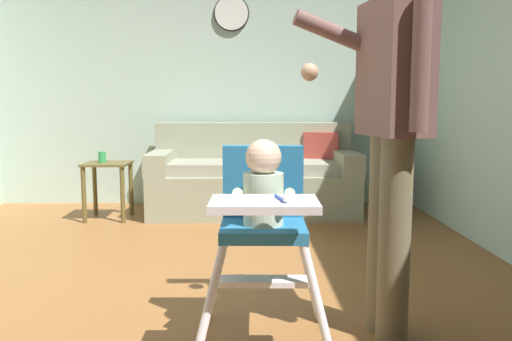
{
  "coord_description": "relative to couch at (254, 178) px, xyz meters",
  "views": [
    {
      "loc": [
        0.42,
        -2.57,
        1.05
      ],
      "look_at": [
        0.47,
        -0.17,
        0.74
      ],
      "focal_mm": 36.73,
      "sensor_mm": 36.0,
      "label": 1
    }
  ],
  "objects": [
    {
      "name": "adult_standing",
      "position": [
        0.55,
        -2.74,
        0.62
      ],
      "size": [
        0.56,
        0.5,
        1.68
      ],
      "rotation": [
        0.0,
        0.0,
        -2.99
      ],
      "color": "#71664A",
      "rests_on": "ground"
    },
    {
      "name": "couch",
      "position": [
        0.0,
        0.0,
        0.0
      ],
      "size": [
        1.96,
        0.86,
        0.86
      ],
      "rotation": [
        0.0,
        0.0,
        -1.57
      ],
      "color": "gray",
      "rests_on": "ground"
    },
    {
      "name": "high_chair",
      "position": [
        -0.0,
        -2.82,
        0.28
      ],
      "size": [
        0.62,
        0.73,
        0.91
      ],
      "rotation": [
        0.0,
        0.0,
        -1.59
      ],
      "color": "white",
      "rests_on": "ground"
    },
    {
      "name": "side_table",
      "position": [
        -1.34,
        -0.27,
        0.05
      ],
      "size": [
        0.4,
        0.4,
        0.52
      ],
      "color": "brown",
      "rests_on": "ground"
    },
    {
      "name": "sippy_cup",
      "position": [
        -1.38,
        -0.27,
        0.24
      ],
      "size": [
        0.07,
        0.07,
        0.1
      ],
      "primitive_type": "cylinder",
      "color": "green",
      "rests_on": "side_table"
    },
    {
      "name": "ground",
      "position": [
        -0.5,
        -2.43,
        -0.38
      ],
      "size": [
        5.91,
        7.45,
        0.1
      ],
      "primitive_type": "cube",
      "color": "brown"
    },
    {
      "name": "wall_clock",
      "position": [
        -0.23,
        0.48,
        1.63
      ],
      "size": [
        0.36,
        0.04,
        0.36
      ],
      "color": "white"
    },
    {
      "name": "wall_far",
      "position": [
        -0.5,
        0.52,
        0.95
      ],
      "size": [
        5.11,
        0.06,
        2.56
      ],
      "primitive_type": "cube",
      "color": "#ADC7BA",
      "rests_on": "ground"
    }
  ]
}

